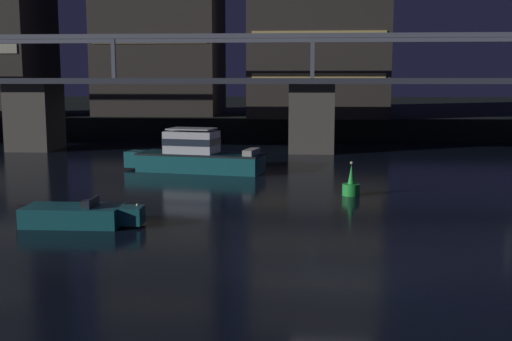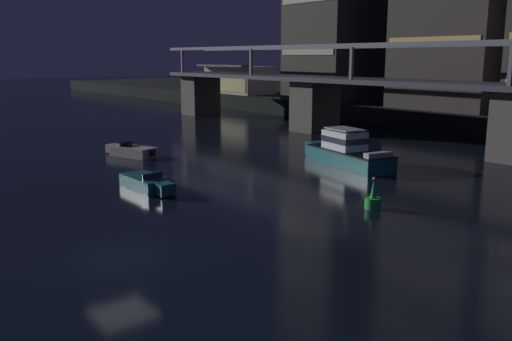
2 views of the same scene
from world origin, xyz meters
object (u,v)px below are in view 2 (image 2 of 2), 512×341
(speedboat_mid_center, at_px, (148,183))
(channel_buoy, at_px, (373,200))
(cabin_cruiser_near_left, at_px, (346,151))
(waterfront_pavilion, at_px, (239,80))
(speedboat_mid_left, at_px, (132,151))

(speedboat_mid_center, height_order, channel_buoy, channel_buoy)
(cabin_cruiser_near_left, distance_m, speedboat_mid_center, 15.78)
(waterfront_pavilion, height_order, speedboat_mid_center, waterfront_pavilion)
(speedboat_mid_left, xyz_separation_m, speedboat_mid_center, (11.50, -4.51, 0.00))
(waterfront_pavilion, xyz_separation_m, channel_buoy, (54.73, -31.93, -3.96))
(speedboat_mid_center, relative_size, channel_buoy, 2.95)
(cabin_cruiser_near_left, distance_m, speedboat_mid_left, 17.73)
(cabin_cruiser_near_left, bearing_deg, channel_buoy, -40.94)
(cabin_cruiser_near_left, xyz_separation_m, channel_buoy, (9.29, -8.06, -0.57))
(waterfront_pavilion, bearing_deg, speedboat_mid_center, -42.46)
(waterfront_pavilion, xyz_separation_m, speedboat_mid_left, (31.63, -34.96, -4.02))
(speedboat_mid_left, bearing_deg, channel_buoy, 7.48)
(speedboat_mid_left, distance_m, channel_buoy, 23.31)
(speedboat_mid_center, bearing_deg, waterfront_pavilion, 137.54)
(cabin_cruiser_near_left, distance_m, channel_buoy, 12.31)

